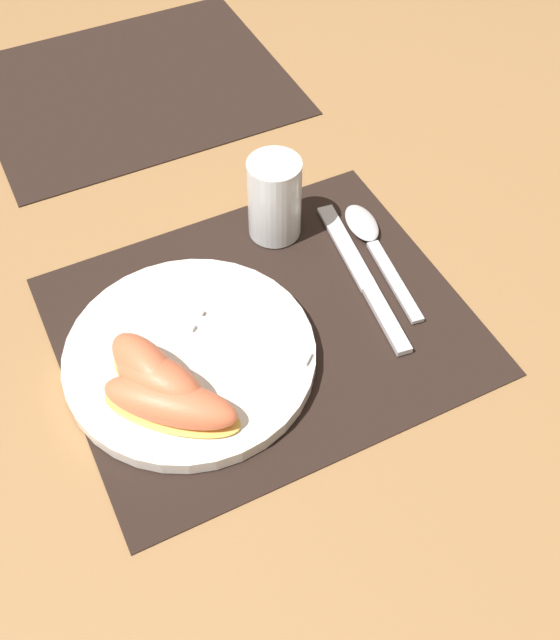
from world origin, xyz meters
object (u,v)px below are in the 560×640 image
at_px(citrus_wedge_0, 147,370).
at_px(citrus_wedge_1, 160,383).
at_px(plate, 190,356).
at_px(fork, 206,324).
at_px(juice_glass, 275,202).
at_px(spoon, 370,238).
at_px(knife, 364,278).
at_px(citrus_wedge_2, 170,404).

bearing_deg(citrus_wedge_0, citrus_wedge_1, -72.44).
relative_size(plate, fork, 1.56).
height_order(plate, juice_glass, juice_glass).
bearing_deg(spoon, fork, -168.83).
xyz_separation_m(knife, citrus_wedge_2, (-0.25, -0.08, 0.03)).
relative_size(fork, citrus_wedge_2, 1.22).
bearing_deg(knife, citrus_wedge_1, -168.35).
xyz_separation_m(juice_glass, fork, (-0.13, -0.11, -0.02)).
relative_size(juice_glass, knife, 0.43).
height_order(citrus_wedge_0, citrus_wedge_2, citrus_wedge_0).
distance_m(spoon, citrus_wedge_2, 0.32).
bearing_deg(spoon, citrus_wedge_1, -160.71).
relative_size(knife, citrus_wedge_1, 2.10).
bearing_deg(citrus_wedge_2, citrus_wedge_0, 99.27).
xyz_separation_m(plate, citrus_wedge_0, (-0.05, -0.02, 0.03)).
bearing_deg(citrus_wedge_0, fork, 27.85).
relative_size(spoon, citrus_wedge_1, 1.72).
bearing_deg(plate, fork, 39.42).
relative_size(fork, citrus_wedge_0, 1.52).
distance_m(fork, citrus_wedge_0, 0.09).
distance_m(juice_glass, spoon, 0.12).
bearing_deg(citrus_wedge_1, plate, 40.17).
bearing_deg(plate, spoon, 14.94).
bearing_deg(plate, citrus_wedge_2, -124.88).
distance_m(plate, citrus_wedge_1, 0.06).
bearing_deg(citrus_wedge_2, plate, 55.12).
bearing_deg(juice_glass, citrus_wedge_2, -136.51).
xyz_separation_m(spoon, citrus_wedge_2, (-0.29, -0.13, 0.03)).
height_order(fork, citrus_wedge_1, citrus_wedge_1).
height_order(fork, citrus_wedge_2, citrus_wedge_2).
xyz_separation_m(spoon, fork, (-0.22, -0.04, 0.01)).
bearing_deg(knife, fork, 178.19).
xyz_separation_m(juice_glass, citrus_wedge_0, (-0.21, -0.15, -0.01)).
bearing_deg(spoon, citrus_wedge_2, -156.66).
xyz_separation_m(citrus_wedge_0, citrus_wedge_2, (0.01, -0.04, -0.00)).
xyz_separation_m(spoon, citrus_wedge_0, (-0.30, -0.08, 0.03)).
relative_size(citrus_wedge_0, citrus_wedge_1, 0.99).
height_order(knife, citrus_wedge_0, citrus_wedge_0).
height_order(knife, spoon, spoon).
xyz_separation_m(juice_glass, citrus_wedge_1, (-0.20, -0.17, -0.01)).
distance_m(knife, fork, 0.18).
relative_size(spoon, fork, 1.15).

